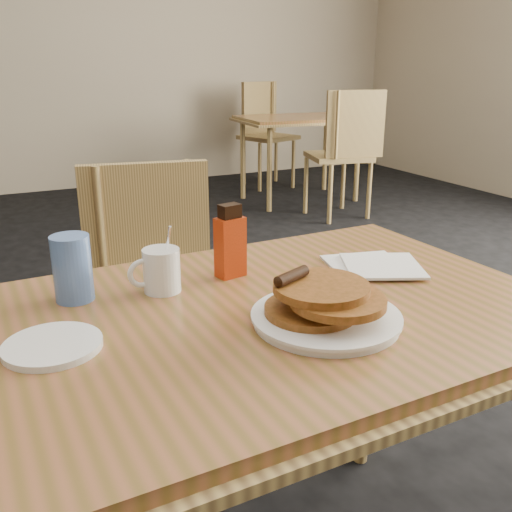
{
  "coord_description": "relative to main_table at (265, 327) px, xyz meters",
  "views": [
    {
      "loc": [
        -0.41,
        -0.88,
        1.21
      ],
      "look_at": [
        0.03,
        0.03,
        0.86
      ],
      "focal_mm": 40.0,
      "sensor_mm": 36.0,
      "label": 1
    }
  ],
  "objects": [
    {
      "name": "coffee_mug",
      "position": [
        -0.16,
        0.17,
        0.09
      ],
      "size": [
        0.11,
        0.08,
        0.15
      ],
      "rotation": [
        0.0,
        0.0,
        -0.26
      ],
      "color": "white",
      "rests_on": "main_table"
    },
    {
      "name": "main_table",
      "position": [
        0.0,
        0.0,
        0.0
      ],
      "size": [
        1.22,
        0.85,
        0.75
      ],
      "rotation": [
        0.0,
        0.0,
        0.04
      ],
      "color": "#965935",
      "rests_on": "floor"
    },
    {
      "name": "wall_back",
      "position": [
        -0.05,
        4.96,
        0.69
      ],
      "size": [
        8.0,
        0.0,
        8.0
      ],
      "primitive_type": "plane",
      "rotation": [
        1.57,
        0.0,
        0.0
      ],
      "color": "#C0B095",
      "rests_on": "ground"
    },
    {
      "name": "chair_main_far",
      "position": [
        -0.01,
        0.76,
        -0.17
      ],
      "size": [
        0.48,
        0.48,
        0.91
      ],
      "rotation": [
        0.0,
        0.0,
        -0.19
      ],
      "color": "tan",
      "rests_on": "floor"
    },
    {
      "name": "side_saucer",
      "position": [
        -0.4,
        0.0,
        0.05
      ],
      "size": [
        0.21,
        0.21,
        0.01
      ],
      "primitive_type": "cylinder",
      "rotation": [
        0.0,
        0.0,
        0.31
      ],
      "color": "white",
      "rests_on": "main_table"
    },
    {
      "name": "chair_neighbor_far",
      "position": [
        2.15,
        4.32,
        -0.1
      ],
      "size": [
        0.58,
        0.59,
        1.02
      ],
      "rotation": [
        0.0,
        0.0,
        0.33
      ],
      "color": "tan",
      "rests_on": "floor"
    },
    {
      "name": "chair_neighbor_near",
      "position": [
        2.12,
        2.81,
        -0.1
      ],
      "size": [
        0.56,
        0.56,
        1.01
      ],
      "rotation": [
        0.0,
        0.0,
        -0.26
      ],
      "color": "tan",
      "rests_on": "floor"
    },
    {
      "name": "syrup_bottle",
      "position": [
        0.01,
        0.19,
        0.12
      ],
      "size": [
        0.07,
        0.05,
        0.17
      ],
      "rotation": [
        0.0,
        0.0,
        0.21
      ],
      "color": "maroon",
      "rests_on": "main_table"
    },
    {
      "name": "blue_tumbler",
      "position": [
        -0.33,
        0.2,
        0.11
      ],
      "size": [
        0.09,
        0.09,
        0.13
      ],
      "primitive_type": "cylinder",
      "rotation": [
        0.0,
        0.0,
        -0.21
      ],
      "color": "#5177C0",
      "rests_on": "main_table"
    },
    {
      "name": "pancake_plate",
      "position": [
        0.07,
        -0.11,
        0.07
      ],
      "size": [
        0.28,
        0.28,
        0.1
      ],
      "rotation": [
        0.0,
        0.0,
        -0.02
      ],
      "color": "white",
      "rests_on": "main_table"
    },
    {
      "name": "neighbor_table",
      "position": [
        2.13,
        3.55,
        -0.0
      ],
      "size": [
        1.14,
        0.82,
        0.75
      ],
      "rotation": [
        0.0,
        0.0,
        -0.08
      ],
      "color": "#965935",
      "rests_on": "floor"
    },
    {
      "name": "napkin_stack",
      "position": [
        0.33,
        0.09,
        0.05
      ],
      "size": [
        0.24,
        0.25,
        0.01
      ],
      "rotation": [
        0.0,
        0.0,
        -0.22
      ],
      "color": "white",
      "rests_on": "main_table"
    }
  ]
}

